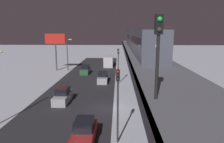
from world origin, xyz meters
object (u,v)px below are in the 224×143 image
Objects in this scene: sedan_silver at (103,78)px; sedan_red at (84,132)px; traffic_light_near at (118,96)px; subway_train at (139,40)px; box_truck at (109,61)px; sedan_silver_2 at (63,96)px; traffic_light_mid at (118,61)px; sedan_green at (85,70)px; commercial_billboard at (55,42)px; rail_signal at (158,43)px.

sedan_silver and sedan_red have the same top height.
subway_train is at bearing -99.76° from traffic_light_near.
sedan_red is at bearing 72.72° from subway_train.
box_truck is 40.26m from traffic_light_near.
sedan_silver_2 is (4.60, 11.36, 0.01)m from sedan_silver.
traffic_light_near is 20.36m from traffic_light_mid.
sedan_silver_2 is 11.05m from sedan_red.
sedan_silver is at bearing -2.95° from subway_train.
traffic_light_mid is at bearing 129.26° from sedan_green.
commercial_billboard is (12.44, 7.09, 5.48)m from box_truck.
rail_signal is at bearing 105.53° from traffic_light_near.
sedan_green is 1.04× the size of sedan_red.
sedan_silver is (4.77, -28.32, -8.15)m from rail_signal.
rail_signal is 11.69m from sedan_red.
box_truck is at bearing -114.51° from sedan_green.
traffic_light_mid is at bearing 13.81° from subway_train.
sedan_red is at bearing 110.48° from commercial_billboard.
traffic_light_mid reaches higher than sedan_silver.
sedan_silver is 1.00× the size of sedan_green.
sedan_red is 20.66m from traffic_light_mid.
traffic_light_near is (3.66, 21.26, -3.79)m from subway_train.
box_truck is (-4.80, -10.53, 0.55)m from sedan_green.
sedan_silver is at bearing 120.08° from sedan_green.
sedan_silver_2 is 1.06× the size of sedan_red.
sedan_green is at bearing 98.91° from sedan_red.
traffic_light_mid is at bearing -90.00° from traffic_light_near.
subway_train is at bearing -93.66° from rail_signal.
traffic_light_near is at bearing 126.23° from sedan_silver_2.
sedan_green is (4.60, -7.94, 0.01)m from sedan_silver.
sedan_green is 0.62× the size of box_truck.
sedan_green is at bearing -36.57° from subway_train.
rail_signal reaches higher than traffic_light_mid.
subway_train is 9.22× the size of rail_signal.
sedan_silver_2 is at bearing -112.04° from sedan_silver.
commercial_billboard is (12.24, -11.37, 6.04)m from sedan_silver.
traffic_light_near is at bearing -82.35° from sedan_silver.
sedan_silver_2 is at bearing 80.86° from box_truck.
commercial_billboard reaches higher than sedan_red.
subway_train reaches higher than box_truck.
sedan_silver is 17.77m from commercial_billboard.
sedan_silver is 0.72× the size of traffic_light_near.
commercial_billboard is at bearing -39.78° from traffic_light_mid.
subway_train is at bearing -135.34° from sedan_silver_2.
rail_signal reaches higher than commercial_billboard.
rail_signal is 21.01m from sedan_silver_2.
subway_train is 9.75m from sedan_silver.
subway_train is 28.06m from rail_signal.
commercial_billboard reaches higher than sedan_green.
rail_signal reaches higher than sedan_green.
sedan_silver_2 is 0.73× the size of traffic_light_mid.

